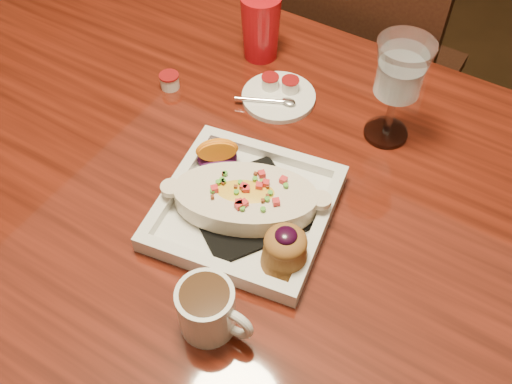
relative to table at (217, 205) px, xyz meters
The scene contains 9 objects.
floor 0.65m from the table, ahead, with size 7.00×7.00×0.00m, color black.
table is the anchor object (origin of this frame).
chair_far 0.65m from the table, 90.00° to the left, with size 0.42×0.42×0.93m.
plate 0.17m from the table, 27.43° to the right, with size 0.29×0.29×0.08m.
coffee_mug 0.31m from the table, 56.59° to the right, with size 0.11×0.08×0.08m.
goblet 0.38m from the table, 46.84° to the left, with size 0.09×0.09×0.19m.
saucer 0.23m from the table, 89.28° to the left, with size 0.13×0.13×0.09m.
creamer_loose 0.25m from the table, 145.38° to the left, with size 0.04×0.04×0.03m.
red_tumbler 0.35m from the table, 106.87° to the left, with size 0.08×0.08×0.13m, color red.
Camera 1 is at (0.38, -0.49, 1.45)m, focal length 40.00 mm.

